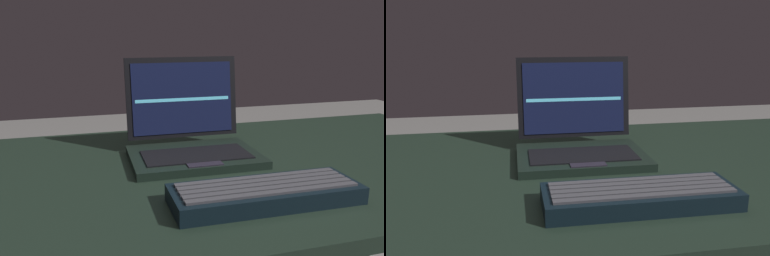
# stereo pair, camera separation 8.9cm
# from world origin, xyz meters

# --- Properties ---
(desk) EXTENTS (1.68, 0.75, 0.71)m
(desk) POSITION_xyz_m (0.00, 0.00, 0.63)
(desk) COLOR black
(desk) RESTS_ON ground
(laptop_front) EXTENTS (0.30, 0.24, 0.23)m
(laptop_front) POSITION_xyz_m (0.03, 0.08, 0.76)
(laptop_front) COLOR black
(laptop_front) RESTS_ON desk
(external_keyboard) EXTENTS (0.34, 0.12, 0.04)m
(external_keyboard) POSITION_xyz_m (0.09, -0.21, 0.73)
(external_keyboard) COLOR black
(external_keyboard) RESTS_ON desk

